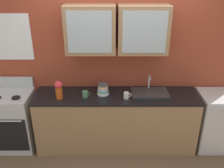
{
  "coord_description": "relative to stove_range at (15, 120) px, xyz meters",
  "views": [
    {
      "loc": [
        -0.07,
        -3.27,
        2.62
      ],
      "look_at": [
        -0.08,
        0.0,
        1.09
      ],
      "focal_mm": 39.64,
      "sensor_mm": 36.0,
      "label": 1
    }
  ],
  "objects": [
    {
      "name": "stove_range",
      "position": [
        0.0,
        0.0,
        0.0
      ],
      "size": [
        0.61,
        0.61,
        1.09
      ],
      "color": "silver",
      "rests_on": "ground_plane"
    },
    {
      "name": "cup_near_bowls",
      "position": [
        1.14,
        -0.06,
        0.5
      ],
      "size": [
        0.12,
        0.08,
        0.09
      ],
      "color": "#4C7F59",
      "rests_on": "counter"
    },
    {
      "name": "dishwasher",
      "position": [
        3.16,
        -0.0,
        -0.01
      ],
      "size": [
        0.59,
        0.59,
        0.91
      ],
      "color": "silver",
      "rests_on": "ground_plane"
    },
    {
      "name": "ground_plane",
      "position": [
        1.6,
        0.0,
        -0.46
      ],
      "size": [
        10.0,
        10.0,
        0.0
      ],
      "primitive_type": "plane",
      "color": "brown"
    },
    {
      "name": "cup_near_sink",
      "position": [
        1.74,
        -0.1,
        0.5
      ],
      "size": [
        0.11,
        0.08,
        0.09
      ],
      "color": "silver",
      "rests_on": "counter"
    },
    {
      "name": "counter",
      "position": [
        1.6,
        0.0,
        -0.01
      ],
      "size": [
        2.45,
        0.61,
        0.91
      ],
      "color": "#93704C",
      "rests_on": "ground_plane"
    },
    {
      "name": "bowl_stack",
      "position": [
        1.4,
        0.03,
        0.53
      ],
      "size": [
        0.18,
        0.18,
        0.17
      ],
      "color": "white",
      "rests_on": "counter"
    },
    {
      "name": "sink_faucet",
      "position": [
        2.1,
        0.04,
        0.47
      ],
      "size": [
        0.55,
        0.35,
        0.24
      ],
      "color": "#2D2D30",
      "rests_on": "counter"
    },
    {
      "name": "back_wall_unit",
      "position": [
        1.59,
        0.3,
        0.96
      ],
      "size": [
        3.85,
        0.45,
        2.55
      ],
      "color": "#993D28",
      "rests_on": "ground_plane"
    },
    {
      "name": "vase",
      "position": [
        0.77,
        -0.11,
        0.6
      ],
      "size": [
        0.11,
        0.11,
        0.27
      ],
      "color": "#BF4C19",
      "rests_on": "counter"
    }
  ]
}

